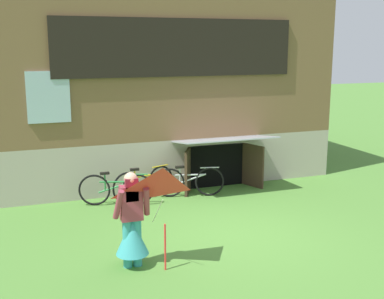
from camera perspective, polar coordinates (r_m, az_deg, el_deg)
ground_plane at (r=9.41m, az=4.28°, el=-9.57°), size 60.00×60.00×0.00m
log_house at (r=14.22m, az=-5.18°, el=8.05°), size 8.45×6.62×4.99m
person at (r=7.89m, az=-6.93°, el=-8.93°), size 0.61×0.52×1.54m
kite at (r=7.26m, az=-3.30°, el=-5.41°), size 0.95×0.94×1.61m
bicycle_silver at (r=11.46m, az=-0.27°, el=-3.70°), size 1.57×0.43×0.73m
bicycle_yellow at (r=11.37m, az=-5.60°, el=-3.86°), size 1.56×0.58×0.74m
bicycle_green at (r=10.97m, az=-8.74°, el=-4.52°), size 1.58×0.54×0.75m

